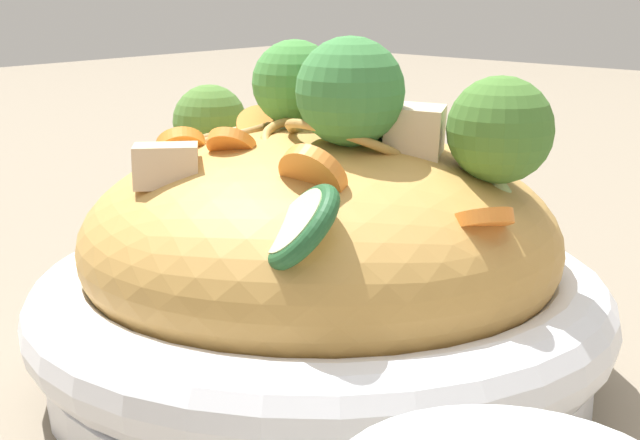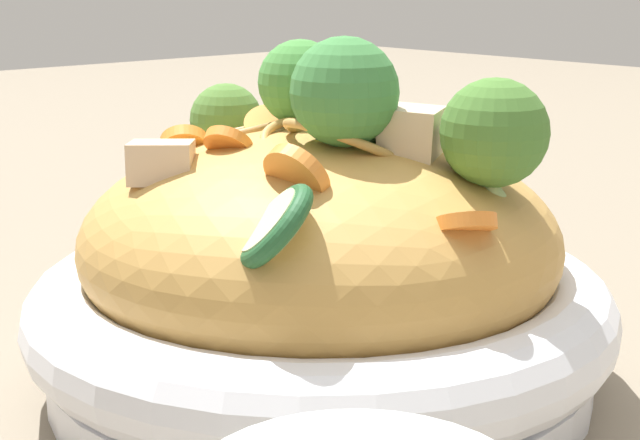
{
  "view_description": "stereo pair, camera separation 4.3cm",
  "coord_description": "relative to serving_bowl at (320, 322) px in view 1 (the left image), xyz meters",
  "views": [
    {
      "loc": [
        0.31,
        0.28,
        0.19
      ],
      "look_at": [
        0.0,
        0.0,
        0.08
      ],
      "focal_mm": 54.04,
      "sensor_mm": 36.0,
      "label": 1
    },
    {
      "loc": [
        0.28,
        0.31,
        0.19
      ],
      "look_at": [
        0.0,
        0.0,
        0.08
      ],
      "focal_mm": 54.04,
      "sensor_mm": 36.0,
      "label": 2
    }
  ],
  "objects": [
    {
      "name": "noodle_heap",
      "position": [
        0.0,
        0.0,
        0.04
      ],
      "size": [
        0.22,
        0.22,
        0.11
      ],
      "color": "tan",
      "rests_on": "serving_bowl"
    },
    {
      "name": "ground_plane",
      "position": [
        0.0,
        0.0,
        -0.03
      ],
      "size": [
        3.0,
        3.0,
        0.0
      ],
      "primitive_type": "plane",
      "color": "gray"
    },
    {
      "name": "broccoli_florets",
      "position": [
        -0.01,
        0.01,
        0.1
      ],
      "size": [
        0.09,
        0.22,
        0.08
      ],
      "color": "#98B66A",
      "rests_on": "serving_bowl"
    },
    {
      "name": "zucchini_slices",
      "position": [
        0.01,
        0.02,
        0.08
      ],
      "size": [
        0.14,
        0.11,
        0.05
      ],
      "color": "beige",
      "rests_on": "serving_bowl"
    },
    {
      "name": "chicken_chunks",
      "position": [
        0.02,
        0.01,
        0.09
      ],
      "size": [
        0.12,
        0.1,
        0.03
      ],
      "color": "beige",
      "rests_on": "serving_bowl"
    },
    {
      "name": "serving_bowl",
      "position": [
        0.0,
        0.0,
        0.0
      ],
      "size": [
        0.27,
        0.27,
        0.06
      ],
      "color": "white",
      "rests_on": "ground_plane"
    },
    {
      "name": "carrot_coins",
      "position": [
        0.02,
        0.01,
        0.08
      ],
      "size": [
        0.11,
        0.17,
        0.04
      ],
      "color": "orange",
      "rests_on": "serving_bowl"
    }
  ]
}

